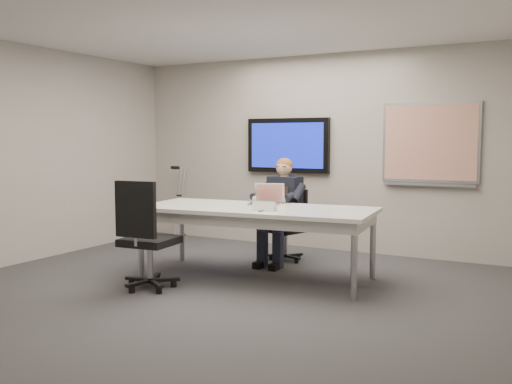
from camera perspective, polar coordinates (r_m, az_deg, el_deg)
The scene contains 14 objects.
floor at distance 5.85m, azimuth -4.99°, elevation -10.52°, with size 6.00×6.00×0.02m, color #343436.
ceiling at distance 5.75m, azimuth -5.23°, elevation 17.39°, with size 6.00×6.00×0.02m, color silver.
wall_back at distance 8.30m, azimuth 6.47°, elevation 3.95°, with size 6.00×0.02×2.80m, color #A79F96.
wall_left at distance 7.71m, azimuth -24.05°, elevation 3.42°, with size 0.02×6.00×2.80m, color #A79F96.
conference_table at distance 6.49m, azimuth -0.00°, elevation -2.35°, with size 2.77×1.37×0.82m.
tv_display at distance 8.45m, azimuth 3.19°, elevation 4.67°, with size 1.30×0.09×0.80m.
whiteboard at distance 7.81m, azimuth 17.02°, elevation 4.62°, with size 1.25×0.08×1.10m.
office_chair_far at distance 7.52m, azimuth 3.19°, elevation -4.65°, with size 0.57×0.57×0.94m.
office_chair_near at distance 6.17m, azimuth -10.82°, elevation -6.27°, with size 0.60×0.60×1.17m.
seated_person at distance 7.27m, azimuth 2.30°, elevation -2.98°, with size 0.44×0.75×1.35m.
crutch at distance 9.34m, azimuth -7.62°, elevation -0.87°, with size 0.16×0.30×1.19m, color #ADB0B5, non-canonical shape.
laptop at distance 6.75m, azimuth 1.03°, elevation -0.72°, with size 0.41×0.43×0.25m.
name_tent at distance 6.14m, azimuth 0.84°, elevation -1.43°, with size 0.25×0.07×0.10m, color white, non-canonical shape.
pen at distance 6.11m, azimuth 0.71°, elevation -1.89°, with size 0.01×0.01×0.14m, color black.
Camera 1 is at (3.12, -4.68, 1.60)m, focal length 40.00 mm.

